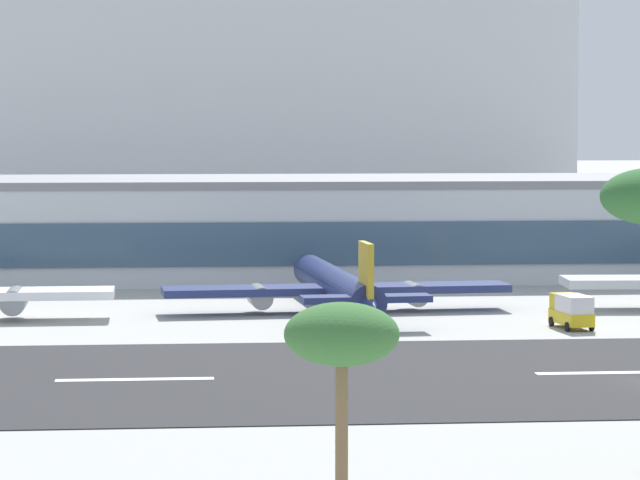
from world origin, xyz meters
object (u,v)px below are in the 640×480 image
Objects in this scene: terminal_building at (312,227)px; distant_hotel_block at (251,107)px; service_box_truck_2 at (571,310)px; airliner_gold_tail_gate_1 at (338,287)px; palm_tree_0 at (342,340)px.

terminal_building is 1.63× the size of distant_hotel_block.
airliner_gold_tail_gate_1 is at bearing 48.25° from service_box_truck_2.
terminal_building is 40.52m from airliner_gold_tail_gate_1.
service_box_truck_2 is at bearing 69.77° from palm_tree_0.
airliner_gold_tail_gate_1 is (-0.71, -40.35, -3.62)m from terminal_building.
palm_tree_0 is at bearing -91.78° from distant_hotel_block.
airliner_gold_tail_gate_1 reaches higher than service_box_truck_2.
distant_hotel_block is at bearing 90.78° from terminal_building.
terminal_building is at bearing 12.85° from service_box_truck_2.
palm_tree_0 is at bearing 152.38° from service_box_truck_2.
distant_hotel_block is at bearing -4.11° from airliner_gold_tail_gate_1.
distant_hotel_block is 11.02× the size of palm_tree_0.
palm_tree_0 is (-30.37, -82.41, 8.71)m from service_box_truck_2.
terminal_building reaches higher than palm_tree_0.
distant_hotel_block is (-1.81, 133.51, 16.65)m from terminal_building.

